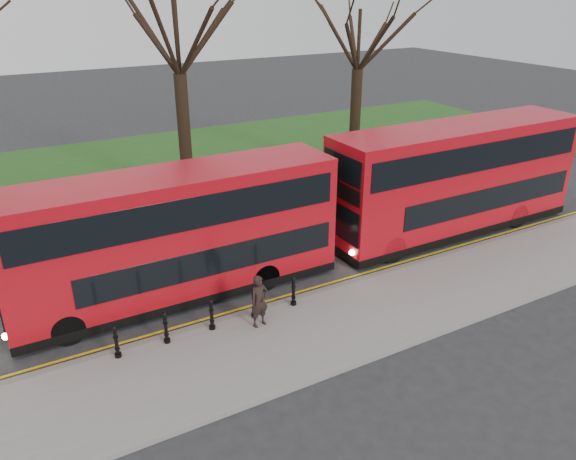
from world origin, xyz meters
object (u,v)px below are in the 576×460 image
bus_lead (177,237)px  bus_rear (455,179)px  bollard_row (212,315)px  pedestrian (259,301)px

bus_lead → bus_rear: bus_rear is taller
bus_lead → bollard_row: bearing=-88.8°
bus_lead → bus_rear: (12.25, -0.43, 0.12)m
bus_rear → pedestrian: bearing=-165.3°
bus_lead → bus_rear: bearing=-2.0°
bollard_row → bus_lead: (-0.05, 2.72, 1.60)m
bollard_row → pedestrian: bearing=-21.1°
bus_rear → bus_lead: bearing=178.0°
bollard_row → bus_rear: bus_rear is taller
bus_lead → bus_rear: size_ratio=0.95×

